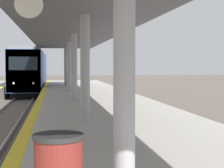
# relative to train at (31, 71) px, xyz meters

# --- Properties ---
(train) EXTENTS (2.69, 18.55, 4.20)m
(train) POSITION_rel_train_xyz_m (0.00, 0.00, 0.00)
(train) COLOR black
(train) RESTS_ON ground
(station_canopy) EXTENTS (4.72, 32.79, 3.44)m
(station_canopy) POSITION_rel_train_xyz_m (3.32, -20.50, 2.13)
(station_canopy) COLOR #99999E
(station_canopy) RESTS_ON platform_right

